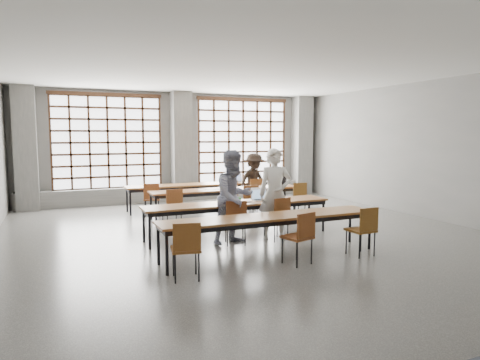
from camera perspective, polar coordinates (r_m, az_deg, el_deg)
name	(u,v)px	position (r m, az deg, el deg)	size (l,w,h in m)	color
floor	(248,235)	(9.24, 1.08, -7.30)	(11.00, 11.00, 0.00)	#4F4F4D
ceiling	(248,68)	(9.10, 1.12, 14.70)	(11.00, 11.00, 0.00)	silver
wall_back	(179,147)	(14.19, -8.13, 4.43)	(10.00, 10.00, 0.00)	slate
wall_right	(426,150)	(11.96, 23.53, 3.71)	(11.00, 11.00, 0.00)	slate
column_left	(26,149)	(13.44, -26.69, 3.77)	(0.60, 0.55, 3.50)	#595957
column_mid	(181,147)	(13.92, -7.82, 4.40)	(0.60, 0.55, 3.50)	#595957
column_right	(302,146)	(15.73, 8.23, 4.57)	(0.60, 0.55, 3.50)	#595957
window_left	(108,143)	(13.69, -17.20, 4.79)	(3.32, 0.12, 3.00)	white
window_right	(243,142)	(14.86, 0.38, 5.13)	(3.32, 0.12, 3.00)	white
sill_ledge	(181,193)	(14.12, -7.82, -1.69)	(9.80, 0.35, 0.50)	#595957
desk_row_a	(196,186)	(12.36, -5.83, -0.82)	(4.00, 0.70, 0.73)	brown
desk_row_b	(226,191)	(11.22, -1.85, -1.48)	(4.00, 0.70, 0.73)	brown
desk_row_c	(238,205)	(8.95, -0.22, -3.39)	(4.00, 0.70, 0.73)	brown
desk_row_d	(271,219)	(7.50, 4.16, -5.24)	(4.00, 0.70, 0.73)	brown
chair_back_left	(152,196)	(11.42, -11.69, -2.12)	(0.51, 0.51, 0.88)	brown
chair_back_mid	(230,192)	(12.05, -1.37, -1.58)	(0.50, 0.50, 0.88)	brown
chair_back_right	(256,190)	(12.37, 2.09, -1.38)	(0.48, 0.48, 0.88)	brown
chair_mid_left	(173,203)	(10.16, -8.95, -3.07)	(0.46, 0.46, 0.88)	brown
chair_mid_centre	(250,198)	(10.81, 1.29, -2.45)	(0.47, 0.47, 0.88)	maroon
chair_mid_right	(298,195)	(11.47, 7.71, -2.02)	(0.43, 0.44, 0.88)	brown
chair_front_left	(236,218)	(8.28, -0.57, -5.06)	(0.52, 0.52, 0.88)	brown
chair_front_right	(279,214)	(8.68, 5.17, -4.57)	(0.49, 0.49, 0.88)	brown
chair_near_left	(186,245)	(6.34, -7.20, -8.56)	(0.49, 0.49, 0.88)	brown
chair_near_mid	(301,233)	(7.10, 8.09, -6.99)	(0.51, 0.52, 0.88)	brown
chair_near_right	(364,226)	(7.83, 16.19, -5.94)	(0.44, 0.45, 0.88)	brown
student_male	(275,194)	(8.72, 4.71, -1.90)	(0.68, 0.44, 1.86)	white
student_female	(234,197)	(8.34, -0.77, -2.32)	(0.89, 0.70, 1.84)	#191F4D
student_back	(254,181)	(12.46, 1.89, -0.10)	(1.03, 0.59, 1.60)	black
laptop_front	(260,197)	(9.26, 2.69, -2.29)	(0.39, 0.34, 0.26)	#ADADB2
laptop_back	(238,179)	(12.90, -0.30, 0.07)	(0.41, 0.36, 0.26)	#B8B8BD
mouse	(279,199)	(9.33, 5.21, -2.51)	(0.10, 0.06, 0.04)	silver
green_box	(235,200)	(8.99, -0.71, -2.64)	(0.25, 0.09, 0.09)	#2E8D2E
phone	(248,202)	(8.92, 1.10, -2.95)	(0.13, 0.06, 0.01)	black
paper_sheet_a	(204,189)	(11.06, -4.85, -1.26)	(0.30, 0.21, 0.00)	white
paper_sheet_b	(216,189)	(11.06, -3.21, -1.25)	(0.30, 0.21, 0.00)	white
paper_sheet_c	(230,188)	(11.25, -1.38, -1.12)	(0.30, 0.21, 0.00)	white
backpack	(279,178)	(11.91, 5.24, 0.22)	(0.32, 0.20, 0.40)	black
plastic_bag	(225,178)	(12.68, -2.03, 0.33)	(0.26, 0.21, 0.29)	white
red_pouch	(186,246)	(6.42, -7.27, -8.70)	(0.20, 0.08, 0.06)	#A81714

